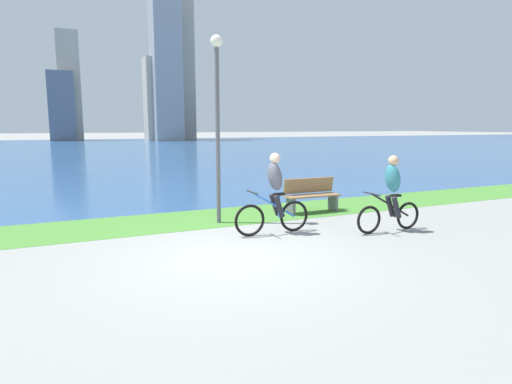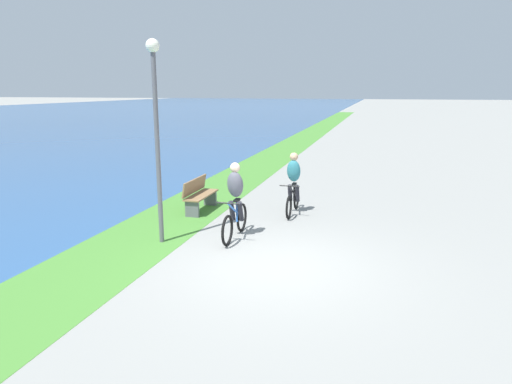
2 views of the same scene
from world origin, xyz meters
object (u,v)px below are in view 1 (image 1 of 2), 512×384
cyclist_trailing (391,194)px  cyclist_lead (274,194)px  bench_near_path (311,195)px  lamppost_tall (217,104)px

cyclist_trailing → cyclist_lead: bearing=160.2°
cyclist_lead → bench_near_path: size_ratio=1.14×
cyclist_lead → bench_near_path: cyclist_lead is taller
cyclist_lead → lamppost_tall: bearing=116.0°
cyclist_trailing → lamppost_tall: lamppost_tall is taller
bench_near_path → lamppost_tall: lamppost_tall is taller
cyclist_lead → cyclist_trailing: size_ratio=1.02×
bench_near_path → cyclist_trailing: bearing=-80.2°
bench_near_path → lamppost_tall: bearing=-175.7°
lamppost_tall → bench_near_path: bearing=4.3°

